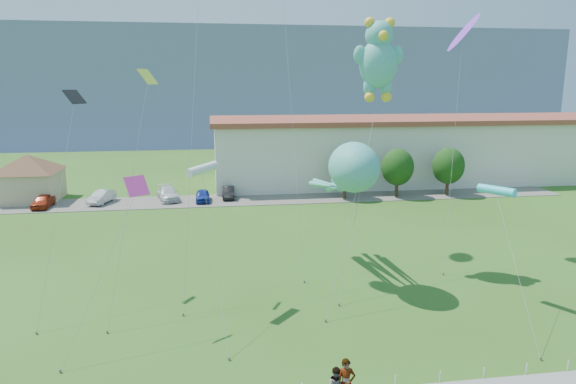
{
  "coord_description": "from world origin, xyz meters",
  "views": [
    {
      "loc": [
        -4.34,
        -19.88,
        12.49
      ],
      "look_at": [
        -0.19,
        8.0,
        6.51
      ],
      "focal_mm": 32.0,
      "sensor_mm": 36.0,
      "label": 1
    }
  ],
  "objects": [
    {
      "name": "parked_car_blue",
      "position": [
        -5.49,
        34.73,
        0.68
      ],
      "size": [
        1.49,
        3.65,
        1.24
      ],
      "primitive_type": "imported",
      "rotation": [
        0.0,
        0.0,
        0.01
      ],
      "color": "navy",
      "rests_on": "parking_strip"
    },
    {
      "name": "small_kite_purple",
      "position": [
        13.52,
        15.78,
        15.67
      ],
      "size": [
        3.91,
        6.16,
        16.72
      ],
      "color": "#9138E2",
      "rests_on": "ground"
    },
    {
      "name": "parked_car_silver",
      "position": [
        -16.06,
        35.47,
        0.73
      ],
      "size": [
        2.56,
        4.31,
        1.34
      ],
      "primitive_type": "imported",
      "rotation": [
        0.0,
        0.0,
        -0.3
      ],
      "color": "#AEAEB5",
      "rests_on": "parking_strip"
    },
    {
      "name": "small_kite_yellow",
      "position": [
        -8.12,
        10.35,
        11.3
      ],
      "size": [
        2.75,
        6.45,
        13.3
      ],
      "color": "#B8DA33",
      "rests_on": "ground"
    },
    {
      "name": "small_kite_pink",
      "position": [
        -8.42,
        5.64,
        6.76
      ],
      "size": [
        3.84,
        4.93,
        7.91
      ],
      "color": "#FB37A3",
      "rests_on": "ground"
    },
    {
      "name": "parked_car_black",
      "position": [
        -2.69,
        35.9,
        0.68
      ],
      "size": [
        1.42,
        3.8,
        1.24
      ],
      "primitive_type": "imported",
      "rotation": [
        0.0,
        0.0,
        -0.03
      ],
      "color": "black",
      "rests_on": "parking_strip"
    },
    {
      "name": "teddy_bear_kite",
      "position": [
        6.61,
        13.45,
        14.13
      ],
      "size": [
        5.76,
        7.82,
        16.67
      ],
      "color": "teal",
      "rests_on": "ground"
    },
    {
      "name": "warehouse",
      "position": [
        26.0,
        44.0,
        4.12
      ],
      "size": [
        61.0,
        15.0,
        8.2
      ],
      "color": "beige",
      "rests_on": "ground"
    },
    {
      "name": "tree_far",
      "position": [
        22.0,
        34.0,
        3.39
      ],
      "size": [
        3.6,
        3.6,
        5.47
      ],
      "color": "#3F2B19",
      "rests_on": "ground"
    },
    {
      "name": "small_kite_black",
      "position": [
        -12.4,
        11.51,
        10.33
      ],
      "size": [
        1.89,
        7.27,
        12.15
      ],
      "color": "black",
      "rests_on": "ground"
    },
    {
      "name": "small_kite_white",
      "position": [
        -4.9,
        8.15,
        7.83
      ],
      "size": [
        1.35,
        7.62,
        8.33
      ],
      "color": "white",
      "rests_on": "ground"
    },
    {
      "name": "parked_car_red",
      "position": [
        -21.6,
        34.29,
        0.72
      ],
      "size": [
        1.71,
        3.94,
        1.32
      ],
      "primitive_type": "imported",
      "rotation": [
        0.0,
        0.0,
        -0.04
      ],
      "color": "#AC3015",
      "rests_on": "parking_strip"
    },
    {
      "name": "tree_mid",
      "position": [
        16.0,
        34.0,
        3.39
      ],
      "size": [
        3.6,
        3.6,
        5.47
      ],
      "color": "#3F2B19",
      "rests_on": "ground"
    },
    {
      "name": "parked_car_white",
      "position": [
        -9.24,
        35.99,
        0.76
      ],
      "size": [
        2.89,
        5.11,
        1.4
      ],
      "primitive_type": "imported",
      "rotation": [
        0.0,
        0.0,
        0.2
      ],
      "color": "silver",
      "rests_on": "parking_strip"
    },
    {
      "name": "pavilion",
      "position": [
        -24.0,
        38.0,
        3.02
      ],
      "size": [
        9.2,
        9.2,
        5.0
      ],
      "color": "tan",
      "rests_on": "ground"
    },
    {
      "name": "pedestrian_left",
      "position": [
        0.54,
        -2.46,
        1.09
      ],
      "size": [
        0.78,
        0.57,
        1.98
      ],
      "primitive_type": "imported",
      "rotation": [
        0.0,
        0.0,
        -0.14
      ],
      "color": "gray",
      "rests_on": "sidewalk"
    },
    {
      "name": "ground",
      "position": [
        0.0,
        0.0,
        0.0
      ],
      "size": [
        160.0,
        160.0,
        0.0
      ],
      "primitive_type": "plane",
      "color": "#315417",
      "rests_on": "ground"
    },
    {
      "name": "octopus_kite",
      "position": [
        4.01,
        10.47,
        6.97
      ],
      "size": [
        4.18,
        10.8,
        9.11
      ],
      "color": "teal",
      "rests_on": "ground"
    },
    {
      "name": "parking_strip",
      "position": [
        0.0,
        35.0,
        0.03
      ],
      "size": [
        70.0,
        6.0,
        0.06
      ],
      "primitive_type": "cube",
      "color": "#59544C",
      "rests_on": "ground"
    },
    {
      "name": "tree_near",
      "position": [
        10.0,
        34.0,
        3.39
      ],
      "size": [
        3.6,
        3.6,
        5.47
      ],
      "color": "#3F2B19",
      "rests_on": "ground"
    },
    {
      "name": "hill_ridge",
      "position": [
        0.0,
        120.0,
        12.5
      ],
      "size": [
        160.0,
        50.0,
        25.0
      ],
      "primitive_type": "cube",
      "color": "slate",
      "rests_on": "ground"
    },
    {
      "name": "small_kite_cyan",
      "position": [
        11.53,
        6.43,
        6.51
      ],
      "size": [
        1.49,
        8.02,
        7.0
      ],
      "color": "#33D1E6",
      "rests_on": "ground"
    }
  ]
}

